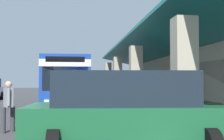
{
  "coord_description": "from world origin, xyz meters",
  "views": [
    {
      "loc": [
        16.17,
        1.65,
        1.74
      ],
      "look_at": [
        0.72,
        3.48,
        2.33
      ],
      "focal_mm": 46.86,
      "sensor_mm": 36.0,
      "label": 1
    }
  ],
  "objects": [
    {
      "name": "parked_suv_green",
      "position": [
        9.22,
        2.83,
        1.02
      ],
      "size": [
        2.94,
        4.93,
        1.97
      ],
      "color": "#195933",
      "rests_on": "ground"
    },
    {
      "name": "ground",
      "position": [
        0.0,
        8.0,
        0.0
      ],
      "size": [
        120.0,
        120.0,
        0.0
      ],
      "primitive_type": "plane",
      "color": "#38383A"
    },
    {
      "name": "transit_bus",
      "position": [
        -4.04,
        0.97,
        1.85
      ],
      "size": [
        11.24,
        2.94,
        3.34
      ],
      "color": "#193D9E",
      "rests_on": "ground"
    },
    {
      "name": "potted_palm",
      "position": [
        -6.39,
        4.39,
        0.72
      ],
      "size": [
        2.07,
        1.69,
        2.44
      ],
      "color": "gray",
      "rests_on": "ground"
    },
    {
      "name": "curb_strip",
      "position": [
        -0.19,
        3.48,
        0.06
      ],
      "size": [
        29.63,
        0.5,
        0.12
      ],
      "primitive_type": "cube",
      "color": "#9E998E",
      "rests_on": "ground"
    },
    {
      "name": "pedestrian",
      "position": [
        5.86,
        -0.69,
        0.98
      ],
      "size": [
        0.68,
        0.41,
        1.73
      ],
      "color": "#38383D",
      "rests_on": "ground"
    }
  ]
}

